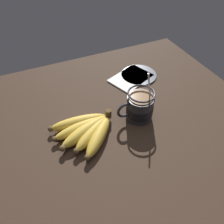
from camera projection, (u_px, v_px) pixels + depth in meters
The scene contains 5 objects.
table at pixel (126, 134), 71.61cm from camera, with size 97.41×97.41×2.86cm.
coffee_mug at pixel (139, 107), 71.87cm from camera, with size 13.31×9.05×17.41cm.
banana_bunch at pixel (87, 130), 68.22cm from camera, with size 20.85×18.04×4.34cm.
napkin at pixel (131, 78), 90.38cm from camera, with size 19.75×16.97×0.60cm.
small_plate at pixel (139, 75), 92.01cm from camera, with size 14.77×14.77×0.60cm.
Camera 1 is at (22.86, 39.89, 56.98)cm, focal length 35.00 mm.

